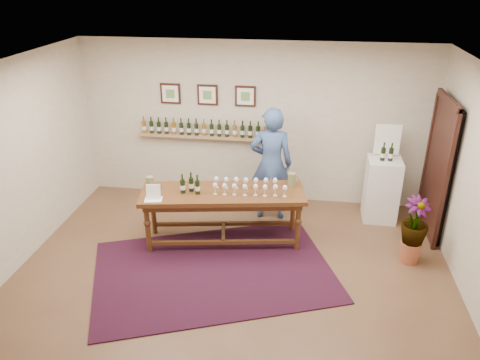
# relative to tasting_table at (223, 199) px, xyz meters

# --- Properties ---
(ground) EXTENTS (6.00, 6.00, 0.00)m
(ground) POSITION_rel_tasting_table_xyz_m (0.27, -0.89, -0.72)
(ground) COLOR brown
(ground) RESTS_ON ground
(room_shell) EXTENTS (6.00, 6.00, 6.00)m
(room_shell) POSITION_rel_tasting_table_xyz_m (2.38, 0.96, 0.40)
(room_shell) COLOR beige
(room_shell) RESTS_ON ground
(rug) EXTENTS (3.78, 3.16, 0.02)m
(rug) POSITION_rel_tasting_table_xyz_m (-0.00, -0.79, -0.72)
(rug) COLOR #480C12
(rug) RESTS_ON ground
(tasting_table) EXTENTS (2.50, 1.16, 0.85)m
(tasting_table) POSITION_rel_tasting_table_xyz_m (0.00, 0.00, 0.00)
(tasting_table) COLOR #492612
(tasting_table) RESTS_ON ground
(table_glasses) EXTENTS (1.37, 0.42, 0.19)m
(table_glasses) POSITION_rel_tasting_table_xyz_m (0.33, 0.04, 0.22)
(table_glasses) COLOR white
(table_glasses) RESTS_ON tasting_table
(table_bottles) EXTENTS (0.26, 0.15, 0.28)m
(table_bottles) POSITION_rel_tasting_table_xyz_m (-0.46, -0.08, 0.27)
(table_bottles) COLOR black
(table_bottles) RESTS_ON tasting_table
(pitcher_left) EXTENTS (0.16, 0.16, 0.20)m
(pitcher_left) POSITION_rel_tasting_table_xyz_m (-1.07, -0.08, 0.23)
(pitcher_left) COLOR olive
(pitcher_left) RESTS_ON tasting_table
(pitcher_right) EXTENTS (0.14, 0.14, 0.21)m
(pitcher_right) POSITION_rel_tasting_table_xyz_m (0.99, 0.33, 0.23)
(pitcher_right) COLOR olive
(pitcher_right) RESTS_ON tasting_table
(menu_card) EXTENTS (0.27, 0.22, 0.22)m
(menu_card) POSITION_rel_tasting_table_xyz_m (-0.93, -0.38, 0.24)
(menu_card) COLOR white
(menu_card) RESTS_ON tasting_table
(display_pedestal) EXTENTS (0.54, 0.54, 1.06)m
(display_pedestal) POSITION_rel_tasting_table_xyz_m (2.45, 1.10, -0.20)
(display_pedestal) COLOR white
(display_pedestal) RESTS_ON ground
(pedestal_bottles) EXTENTS (0.32, 0.09, 0.31)m
(pedestal_bottles) POSITION_rel_tasting_table_xyz_m (2.45, 1.07, 0.49)
(pedestal_bottles) COLOR black
(pedestal_bottles) RESTS_ON display_pedestal
(info_sign) EXTENTS (0.40, 0.03, 0.55)m
(info_sign) POSITION_rel_tasting_table_xyz_m (2.47, 1.28, 0.61)
(info_sign) COLOR white
(info_sign) RESTS_ON display_pedestal
(potted_plant) EXTENTS (0.60, 0.60, 0.87)m
(potted_plant) POSITION_rel_tasting_table_xyz_m (2.73, -0.15, -0.22)
(potted_plant) COLOR #AA5538
(potted_plant) RESTS_ON ground
(person) EXTENTS (0.72, 0.50, 1.90)m
(person) POSITION_rel_tasting_table_xyz_m (0.63, 0.91, 0.22)
(person) COLOR #364E80
(person) RESTS_ON ground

